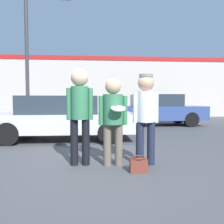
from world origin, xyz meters
The scene contains 10 objects.
ground_plane centered at (0.00, 0.00, 0.00)m, with size 56.00×56.00×0.00m, color #4C4C4F.
storefront_building centered at (0.00, 11.80, 2.25)m, with size 24.00×0.22×4.44m.
person_left centered at (-0.24, -0.03, 1.12)m, with size 0.50×0.33×1.84m.
person_middle_with_frisbee centered at (0.39, -0.13, 0.99)m, with size 0.55×0.58×1.66m.
person_right centered at (1.02, -0.11, 1.05)m, with size 0.50×0.33×1.74m.
parked_car_near centered at (-0.98, 2.78, 0.70)m, with size 4.49×1.88×1.38m.
parked_car_far centered at (3.14, 6.44, 0.77)m, with size 4.46×1.86×1.53m.
street_lamp centered at (-1.92, 3.42, 3.15)m, with size 1.52×0.35×5.00m.
shrub centered at (5.21, 10.88, 0.73)m, with size 1.46×1.46×1.46m.
handbag centered at (0.80, -0.55, 0.13)m, with size 0.30×0.23×0.27m.
Camera 1 is at (0.05, -4.22, 1.25)m, focal length 35.00 mm.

